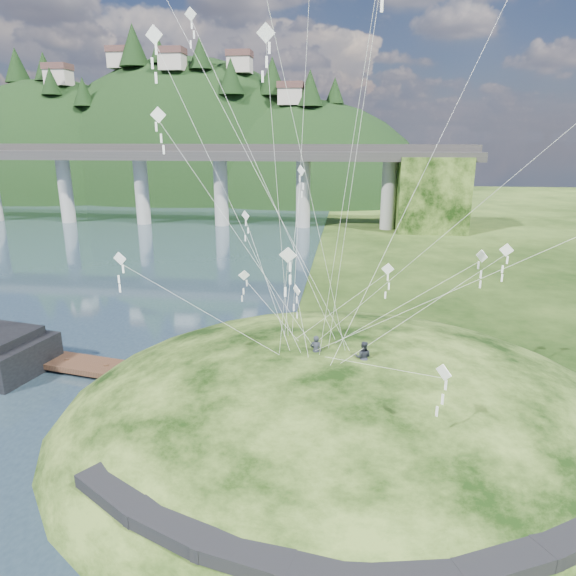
# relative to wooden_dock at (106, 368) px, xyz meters

# --- Properties ---
(ground) EXTENTS (320.00, 320.00, 0.00)m
(ground) POSITION_rel_wooden_dock_xyz_m (9.05, -6.33, -0.49)
(ground) COLOR black
(ground) RESTS_ON ground
(grass_hill) EXTENTS (36.00, 32.00, 13.00)m
(grass_hill) POSITION_rel_wooden_dock_xyz_m (17.05, -4.33, -1.99)
(grass_hill) COLOR black
(grass_hill) RESTS_ON ground
(footpath) EXTENTS (22.29, 5.84, 0.83)m
(footpath) POSITION_rel_wooden_dock_xyz_m (16.51, -16.08, 1.59)
(footpath) COLOR black
(footpath) RESTS_ON ground
(bridge) EXTENTS (160.00, 11.00, 15.00)m
(bridge) POSITION_rel_wooden_dock_xyz_m (-17.41, 63.73, 9.21)
(bridge) COLOR #2D2B2B
(bridge) RESTS_ON ground
(far_ridge) EXTENTS (153.00, 70.00, 94.50)m
(far_ridge) POSITION_rel_wooden_dock_xyz_m (-34.53, 115.84, -7.93)
(far_ridge) COLOR black
(far_ridge) RESTS_ON ground
(wooden_dock) EXTENTS (15.87, 5.34, 1.12)m
(wooden_dock) POSITION_rel_wooden_dock_xyz_m (0.00, 0.00, 0.00)
(wooden_dock) COLOR #362016
(wooden_dock) RESTS_ON ground
(kite_flyers) EXTENTS (3.40, 1.22, 1.82)m
(kite_flyers) POSITION_rel_wooden_dock_xyz_m (16.97, -5.80, 5.37)
(kite_flyers) COLOR #252932
(kite_flyers) RESTS_ON ground
(kite_swarm) EXTENTS (21.65, 14.90, 21.68)m
(kite_swarm) POSITION_rel_wooden_dock_xyz_m (15.87, -4.89, 15.63)
(kite_swarm) COLOR white
(kite_swarm) RESTS_ON ground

